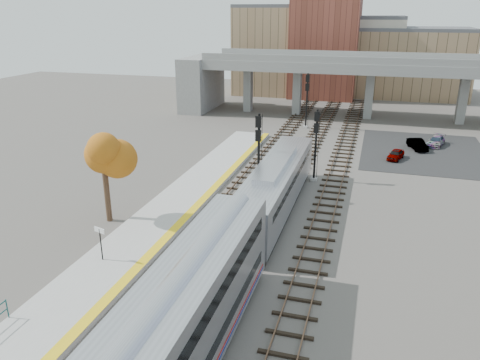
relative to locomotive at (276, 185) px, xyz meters
The scene contains 16 objects.
ground 6.74m from the locomotive, 99.07° to the right, with size 160.00×160.00×0.00m, color #47423D.
platform 10.57m from the locomotive, 142.78° to the right, with size 4.50×60.00×0.35m, color #9E9E99.
yellow_strip 9.13m from the locomotive, 135.38° to the right, with size 0.70×60.00×0.01m, color yellow.
tracks 6.61m from the locomotive, 90.61° to the left, with size 10.70×95.00×0.25m.
overpass 39.09m from the locomotive, 84.22° to the left, with size 54.00×12.00×9.50m.
buildings_far 60.56m from the locomotive, 89.75° to the left, with size 43.00×21.00×20.60m.
parking_lot 25.43m from the locomotive, 59.11° to the left, with size 14.00×18.00×0.04m, color black.
locomotive is the anchor object (origin of this frame).
signal_mast_near 3.54m from the locomotive, 131.23° to the left, with size 0.60×0.64×7.53m.
signal_mast_mid 8.55m from the locomotive, 76.35° to the left, with size 0.60×0.64×6.97m.
signal_mast_far 29.69m from the locomotive, 94.06° to the left, with size 0.60×0.64×7.56m.
station_sign 14.59m from the locomotive, 128.00° to the right, with size 0.88×0.31×2.27m.
tree 13.67m from the locomotive, 156.07° to the right, with size 3.60×3.60×7.28m.
car_a 20.24m from the locomotive, 61.10° to the left, with size 1.29×3.20×1.09m, color #99999E.
car_b 25.64m from the locomotive, 61.31° to the left, with size 1.30×3.74×1.23m, color #99999E.
car_c 28.84m from the locomotive, 59.60° to the left, with size 1.58×3.88×1.13m, color #99999E.
Camera 1 is at (8.11, -28.42, 15.59)m, focal length 35.00 mm.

